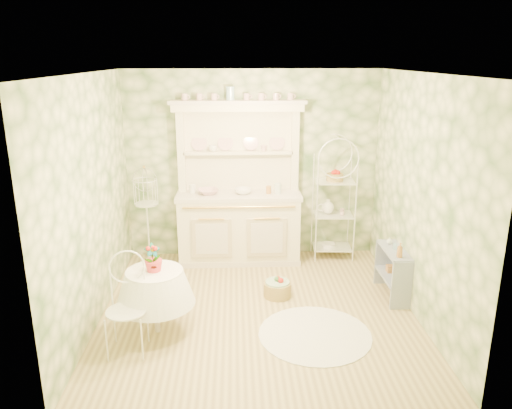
{
  "coord_description": "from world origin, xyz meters",
  "views": [
    {
      "loc": [
        -0.25,
        -5.24,
        2.87
      ],
      "look_at": [
        0.0,
        0.5,
        1.15
      ],
      "focal_mm": 35.0,
      "sensor_mm": 36.0,
      "label": 1
    }
  ],
  "objects_px": {
    "kitchen_dresser": "(239,184)",
    "round_table": "(156,306)",
    "side_shelf": "(393,273)",
    "cafe_chair": "(126,308)",
    "floor_basket": "(277,289)",
    "birdcage_stand": "(147,213)",
    "bakers_rack": "(334,200)"
  },
  "relations": [
    {
      "from": "round_table",
      "to": "floor_basket",
      "type": "height_order",
      "value": "round_table"
    },
    {
      "from": "bakers_rack",
      "to": "birdcage_stand",
      "type": "relative_size",
      "value": 1.13
    },
    {
      "from": "cafe_chair",
      "to": "birdcage_stand",
      "type": "distance_m",
      "value": 2.2
    },
    {
      "from": "kitchen_dresser",
      "to": "floor_basket",
      "type": "distance_m",
      "value": 1.63
    },
    {
      "from": "round_table",
      "to": "birdcage_stand",
      "type": "height_order",
      "value": "birdcage_stand"
    },
    {
      "from": "round_table",
      "to": "side_shelf",
      "type": "bearing_deg",
      "value": 14.63
    },
    {
      "from": "kitchen_dresser",
      "to": "birdcage_stand",
      "type": "xyz_separation_m",
      "value": [
        -1.28,
        -0.12,
        -0.37
      ]
    },
    {
      "from": "birdcage_stand",
      "to": "floor_basket",
      "type": "xyz_separation_m",
      "value": [
        1.73,
        -1.04,
        -0.68
      ]
    },
    {
      "from": "bakers_rack",
      "to": "floor_basket",
      "type": "bearing_deg",
      "value": -122.32
    },
    {
      "from": "side_shelf",
      "to": "round_table",
      "type": "height_order",
      "value": "same"
    },
    {
      "from": "kitchen_dresser",
      "to": "bakers_rack",
      "type": "bearing_deg",
      "value": 3.61
    },
    {
      "from": "cafe_chair",
      "to": "birdcage_stand",
      "type": "xyz_separation_m",
      "value": [
        -0.13,
        2.18,
        0.29
      ]
    },
    {
      "from": "round_table",
      "to": "cafe_chair",
      "type": "height_order",
      "value": "cafe_chair"
    },
    {
      "from": "side_shelf",
      "to": "round_table",
      "type": "xyz_separation_m",
      "value": [
        -2.79,
        -0.73,
        0.0
      ]
    },
    {
      "from": "bakers_rack",
      "to": "floor_basket",
      "type": "relative_size",
      "value": 5.86
    },
    {
      "from": "kitchen_dresser",
      "to": "birdcage_stand",
      "type": "distance_m",
      "value": 1.33
    },
    {
      "from": "kitchen_dresser",
      "to": "floor_basket",
      "type": "xyz_separation_m",
      "value": [
        0.46,
        -1.17,
        -1.05
      ]
    },
    {
      "from": "floor_basket",
      "to": "side_shelf",
      "type": "bearing_deg",
      "value": -1.65
    },
    {
      "from": "bakers_rack",
      "to": "side_shelf",
      "type": "height_order",
      "value": "bakers_rack"
    },
    {
      "from": "kitchen_dresser",
      "to": "round_table",
      "type": "bearing_deg",
      "value": -115.11
    },
    {
      "from": "side_shelf",
      "to": "cafe_chair",
      "type": "height_order",
      "value": "cafe_chair"
    },
    {
      "from": "side_shelf",
      "to": "floor_basket",
      "type": "xyz_separation_m",
      "value": [
        -1.42,
        0.04,
        -0.2
      ]
    },
    {
      "from": "bakers_rack",
      "to": "cafe_chair",
      "type": "distance_m",
      "value": 3.49
    },
    {
      "from": "floor_basket",
      "to": "bakers_rack",
      "type": "bearing_deg",
      "value": 53.94
    },
    {
      "from": "cafe_chair",
      "to": "round_table",
      "type": "bearing_deg",
      "value": 45.27
    },
    {
      "from": "side_shelf",
      "to": "round_table",
      "type": "relative_size",
      "value": 1.17
    },
    {
      "from": "birdcage_stand",
      "to": "floor_basket",
      "type": "distance_m",
      "value": 2.13
    },
    {
      "from": "birdcage_stand",
      "to": "round_table",
      "type": "bearing_deg",
      "value": -78.46
    },
    {
      "from": "round_table",
      "to": "birdcage_stand",
      "type": "distance_m",
      "value": 1.91
    },
    {
      "from": "round_table",
      "to": "floor_basket",
      "type": "bearing_deg",
      "value": 29.37
    },
    {
      "from": "floor_basket",
      "to": "cafe_chair",
      "type": "bearing_deg",
      "value": -144.63
    },
    {
      "from": "kitchen_dresser",
      "to": "cafe_chair",
      "type": "relative_size",
      "value": 2.36
    }
  ]
}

